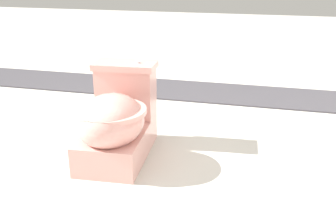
% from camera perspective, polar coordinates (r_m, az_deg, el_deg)
% --- Properties ---
extents(ground_plane, '(14.00, 14.00, 0.00)m').
position_cam_1_polar(ground_plane, '(2.29, -10.05, -7.02)').
color(ground_plane, beige).
extents(gravel_strip, '(0.56, 8.00, 0.01)m').
position_cam_1_polar(gravel_strip, '(3.41, 7.13, 2.80)').
color(gravel_strip, '#423F44').
rests_on(gravel_strip, ground).
extents(toilet, '(0.65, 0.42, 0.52)m').
position_cam_1_polar(toilet, '(2.24, -7.50, -1.27)').
color(toilet, '#E09E93').
rests_on(toilet, ground).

